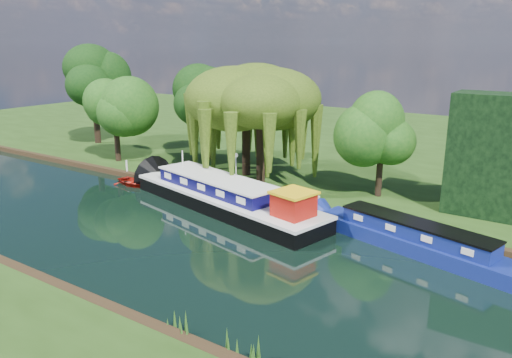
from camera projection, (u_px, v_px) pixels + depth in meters
The scene contains 15 objects.
ground at pixel (135, 226), 32.42m from camera, with size 120.00×120.00×0.00m, color black.
far_bank at pixel (349, 140), 59.57m from camera, with size 120.00×52.00×0.45m, color #1E390F.
dutch_barge at pixel (226, 197), 35.45m from camera, with size 17.57×7.64×3.62m.
narrowboat at pixel (415, 240), 28.43m from camera, with size 13.15×5.37×1.90m.
red_dinghy at pixel (133, 185), 41.79m from camera, with size 2.39×3.34×0.69m, color #98130B.
willow_left at pixel (246, 99), 41.56m from camera, with size 7.47×7.47×8.95m.
willow_right at pixel (261, 108), 39.16m from camera, with size 6.83×6.83×8.32m.
tree_far_left at pixel (114, 106), 46.93m from camera, with size 4.82×4.82×7.77m.
tree_far_back at pixel (93, 82), 55.14m from camera, with size 5.84×5.84×9.82m.
tree_far_mid at pixel (210, 100), 47.58m from camera, with size 5.09×5.09×8.32m.
tree_far_right at pixel (382, 135), 36.11m from camera, with size 4.06×4.06×6.65m.
conifer_hedge at pixel (498, 156), 32.23m from camera, with size 6.00×3.00×8.00m, color black.
lamppost at pixel (236, 160), 39.91m from camera, with size 0.36×0.36×2.56m.
mooring_posts at pixel (210, 182), 39.16m from camera, with size 19.16×0.16×1.00m.
reeds_near at pixel (115, 295), 22.52m from camera, with size 33.70×1.50×1.10m.
Camera 1 is at (23.51, -20.87, 11.59)m, focal length 35.00 mm.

